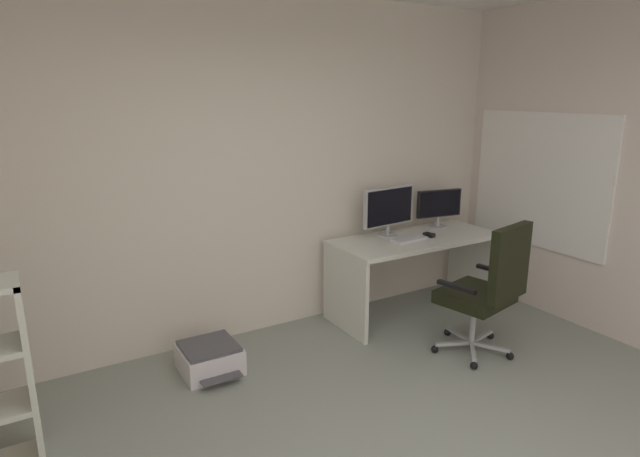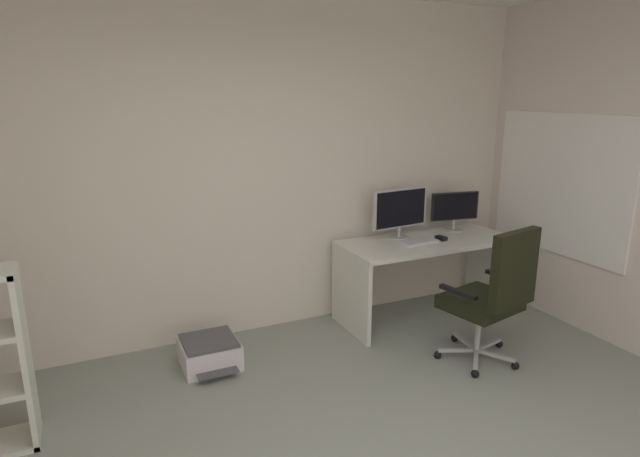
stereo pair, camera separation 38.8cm
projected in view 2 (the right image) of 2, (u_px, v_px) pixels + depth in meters
wall_back at (236, 171)px, 4.29m from camera, size 5.36×0.10×2.78m
window_pane at (560, 184)px, 4.65m from camera, size 0.01×1.34×1.15m
window_frame at (560, 184)px, 4.64m from camera, size 0.02×1.42×1.23m
desk at (426, 260)px, 4.76m from camera, size 1.58×0.68×0.73m
monitor_main at (400, 210)px, 4.72m from camera, size 0.58×0.18×0.45m
monitor_secondary at (455, 208)px, 4.98m from camera, size 0.47×0.18×0.37m
keyboard at (420, 242)px, 4.62m from camera, size 0.35×0.15×0.02m
computer_mouse at (441, 238)px, 4.71m from camera, size 0.08×0.11×0.03m
office_chair at (493, 292)px, 3.90m from camera, size 0.65×0.66×1.08m
printer at (210, 352)px, 4.00m from camera, size 0.42×0.50×0.21m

